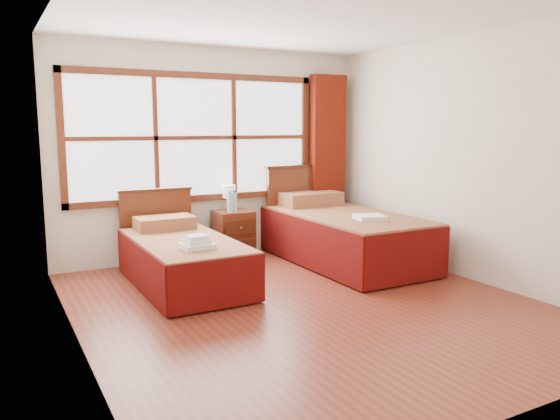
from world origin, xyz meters
TOP-DOWN VIEW (x-y plane):
  - floor at (0.00, 0.00)m, footprint 4.50×4.50m
  - ceiling at (0.00, 0.00)m, footprint 4.50×4.50m
  - wall_back at (0.00, 2.25)m, footprint 4.00×0.00m
  - wall_left at (-2.00, 0.00)m, footprint 0.00×4.50m
  - wall_right at (2.00, 0.00)m, footprint 0.00×4.50m
  - window at (-0.25, 2.21)m, footprint 3.16×0.06m
  - curtain at (1.60, 2.11)m, footprint 0.50×0.16m
  - bed_left at (-0.80, 1.20)m, footprint 0.95×1.97m
  - bed_right at (1.22, 1.20)m, footprint 1.16×2.24m
  - nightstand at (0.14, 1.99)m, footprint 0.45×0.44m
  - towels_left at (-0.82, 0.68)m, footprint 0.31×0.28m
  - towels_right at (1.23, 0.67)m, footprint 0.37×0.34m
  - lamp at (0.14, 2.12)m, footprint 0.16×0.16m
  - bottle_near at (0.05, 1.90)m, footprint 0.07×0.07m
  - bottle_far at (0.13, 1.95)m, footprint 0.07×0.07m

SIDE VIEW (x-z plane):
  - floor at x=0.00m, z-range 0.00..0.00m
  - bed_left at x=-0.80m, z-range -0.18..0.74m
  - nightstand at x=0.14m, z-range 0.00..0.60m
  - bed_right at x=1.22m, z-range -0.22..0.91m
  - towels_left at x=-0.82m, z-range 0.48..0.60m
  - towels_right at x=1.23m, z-range 0.60..0.65m
  - bottle_near at x=0.05m, z-range 0.59..0.85m
  - bottle_far at x=0.13m, z-range 0.59..0.85m
  - lamp at x=0.14m, z-range 0.66..0.97m
  - curtain at x=1.60m, z-range 0.02..2.32m
  - wall_back at x=0.00m, z-range -0.70..3.30m
  - wall_left at x=-2.00m, z-range -0.95..3.55m
  - wall_right at x=2.00m, z-range -0.95..3.55m
  - window at x=-0.25m, z-range 0.72..2.28m
  - ceiling at x=0.00m, z-range 2.60..2.60m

